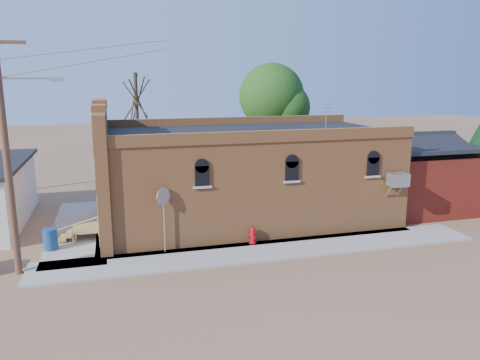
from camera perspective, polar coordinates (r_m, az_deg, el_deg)
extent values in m
plane|color=brown|center=(18.88, -0.32, -10.09)|extent=(120.00, 120.00, 0.00)
cube|color=#9E9991|center=(20.07, 3.20, -8.58)|extent=(19.00, 2.20, 0.08)
cube|color=#9E9991|center=(24.03, -18.93, -5.66)|extent=(2.60, 10.00, 0.08)
cube|color=#C3743B|center=(23.80, 0.92, 0.37)|extent=(14.00, 7.00, 4.50)
cube|color=black|center=(23.42, 0.94, 5.88)|extent=(13.80, 6.80, 0.12)
cube|color=#C3743B|center=(22.77, -16.25, 0.98)|extent=(0.50, 7.40, 5.80)
cube|color=navy|center=(21.41, -17.27, 3.20)|extent=(0.08, 1.10, 1.56)
cube|color=#99999F|center=(22.76, 18.72, 0.04)|extent=(0.85, 0.65, 0.60)
cube|color=#5C200F|center=(28.04, 19.91, 0.13)|extent=(5.00, 6.00, 3.20)
cylinder|color=#533121|center=(18.63, -26.59, 2.67)|extent=(0.26, 0.26, 9.00)
cylinder|color=#99999F|center=(18.26, -24.62, 11.23)|extent=(1.80, 0.08, 0.08)
cube|color=#99999F|center=(18.14, -21.43, 11.33)|extent=(0.45, 0.22, 0.14)
cylinder|color=#4D3F2C|center=(30.09, -12.36, 5.54)|extent=(0.24, 0.24, 7.50)
cylinder|color=#4D3F2C|center=(32.36, 3.82, 5.21)|extent=(0.28, 0.28, 6.30)
sphere|color=#1B4313|center=(32.13, 3.89, 10.17)|extent=(4.40, 4.40, 4.40)
cylinder|color=#A90913|center=(20.75, 1.56, -7.63)|extent=(0.36, 0.36, 0.06)
cylinder|color=#A90913|center=(20.65, 1.57, -6.82)|extent=(0.25, 0.25, 0.56)
sphere|color=#A90913|center=(20.55, 1.57, -6.06)|extent=(0.22, 0.22, 0.22)
cylinder|color=#A90913|center=(20.52, 1.68, -6.94)|extent=(0.11, 0.13, 0.10)
cylinder|color=#A90913|center=(20.61, 1.19, -6.85)|extent=(0.13, 0.11, 0.10)
cylinder|color=#A90913|center=(20.69, 1.95, -6.77)|extent=(0.13, 0.11, 0.10)
cylinder|color=#99999F|center=(19.64, -9.22, -5.19)|extent=(0.08, 0.08, 2.52)
cylinder|color=#99999F|center=(19.30, -9.33, -1.98)|extent=(0.62, 0.49, 0.75)
cylinder|color=#9E1B09|center=(19.35, -9.34, -1.94)|extent=(0.62, 0.49, 0.75)
cylinder|color=navy|center=(21.47, -22.11, -6.69)|extent=(0.75, 0.75, 0.91)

